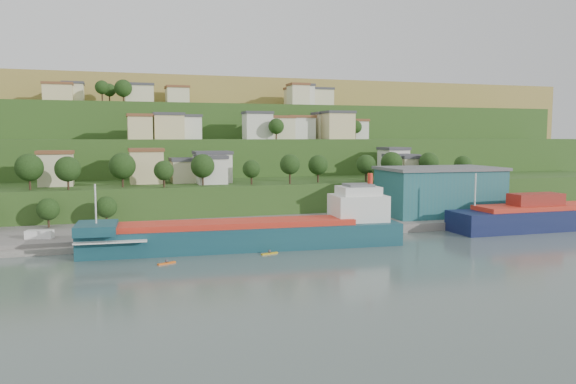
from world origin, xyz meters
name	(u,v)px	position (x,y,z in m)	size (l,w,h in m)	color
ground	(294,254)	(0.00, 0.00, 0.00)	(500.00, 500.00, 0.00)	#4B5B55
quay	(335,227)	(20.00, 28.00, 0.00)	(220.00, 26.00, 4.00)	slate
pebble_beach	(4,249)	(-55.00, 22.00, 0.00)	(40.00, 18.00, 2.40)	slate
hillside	(185,184)	(0.04, 168.67, 0.09)	(360.00, 210.44, 96.00)	#284719
cargo_ship_near	(256,235)	(-5.68, 8.34, 2.68)	(65.81, 14.74, 16.76)	#123845
warehouse	(439,191)	(49.91, 27.79, 8.43)	(31.79, 20.32, 12.80)	#205B62
caravan	(39,236)	(-48.16, 21.29, 2.44)	(5.32, 2.22, 2.48)	white
dinghy	(73,240)	(-41.59, 19.46, 1.59)	(3.94, 1.48, 0.79)	silver
kayak_orange	(167,263)	(-24.67, -1.35, 0.26)	(3.42, 1.97, 0.87)	orange
kayak_yellow	(270,253)	(-4.70, 1.27, 0.26)	(3.60, 1.58, 0.89)	gold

